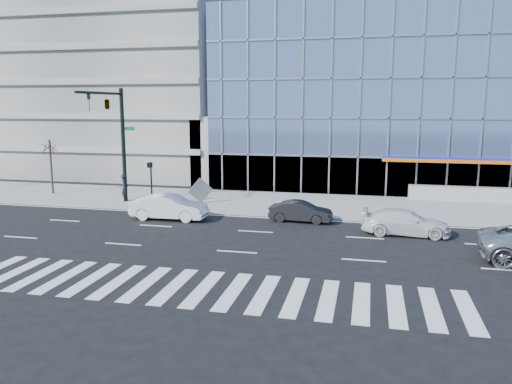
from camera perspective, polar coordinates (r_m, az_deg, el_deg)
ground at (r=28.01m, az=-0.07°, el=-4.55°), size 160.00×160.00×0.00m
sidewalk at (r=35.64m, az=2.81°, el=-1.28°), size 120.00×8.00×0.15m
theatre_building at (r=53.02m, az=21.80°, el=9.79°), size 42.00×26.00×15.00m
parking_garage at (r=58.63m, az=-13.89°, el=12.60°), size 24.00×24.00×20.00m
ramp_block at (r=46.21m, az=-2.33°, el=4.97°), size 6.00×8.00×6.00m
tower_backdrop at (r=104.34m, az=-7.98°, el=19.25°), size 14.00×14.00×48.00m
traffic_signal at (r=35.40m, az=-16.14°, el=8.20°), size 1.14×5.74×8.00m
ped_signal_post at (r=34.93m, az=-11.93°, el=1.72°), size 0.30×0.33×3.00m
street_tree_near at (r=41.73m, az=-22.50°, el=4.76°), size 1.10×1.10×4.23m
white_suv at (r=28.43m, az=16.72°, el=-3.34°), size 4.76×2.03×1.37m
white_sedan at (r=31.28m, az=-9.89°, el=-1.69°), size 4.77×1.74×1.56m
dark_sedan at (r=30.37m, az=5.13°, el=-2.23°), size 3.87×1.55×1.25m
pedestrian at (r=37.11m, az=-14.76°, el=0.47°), size 0.66×0.81×1.92m
tilted_panel at (r=35.15m, az=-6.37°, el=0.16°), size 1.50×1.16×1.84m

